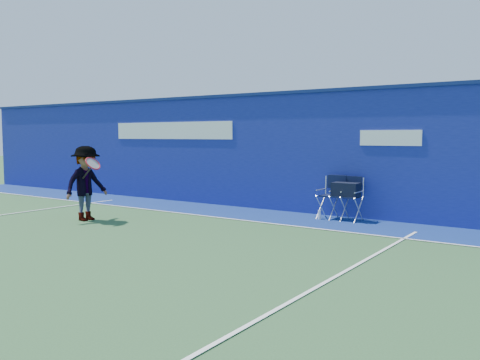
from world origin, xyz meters
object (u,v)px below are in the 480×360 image
Objects in this scene: directors_chair_left at (333,205)px; directors_chair_right at (346,202)px; water_bottle at (320,215)px; tennis_player at (86,183)px.

directors_chair_left is 1.01× the size of directors_chair_right.
directors_chair_left reaches higher than water_bottle.
directors_chair_right is at bearing -4.91° from directors_chair_left.
water_bottle is (-0.57, -0.21, -0.31)m from directors_chair_right.
tennis_player reaches higher than directors_chair_right.
water_bottle is at bearing -133.98° from directors_chair_left.
water_bottle is at bearing 35.82° from tennis_player.
directors_chair_right is at bearing 34.29° from tennis_player.
directors_chair_left is 0.40m from water_bottle.
tennis_player reaches higher than directors_chair_left.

